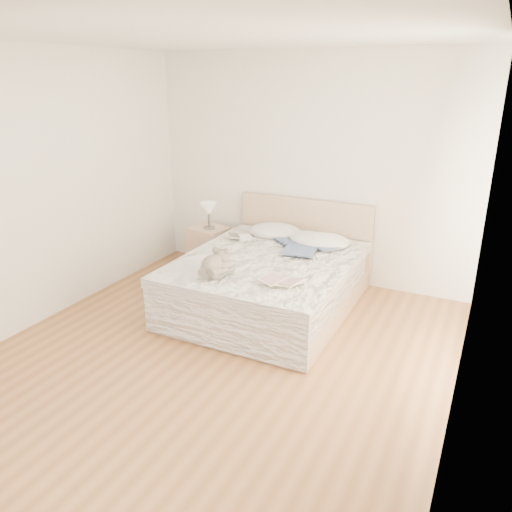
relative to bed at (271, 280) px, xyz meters
The scene contains 16 objects.
floor 1.23m from the bed, 90.00° to the right, with size 4.00×4.50×0.00m, color brown.
ceiling 2.67m from the bed, 90.00° to the right, with size 4.00×4.50×0.00m, color silver.
wall_back 1.49m from the bed, 90.00° to the left, with size 4.00×0.02×2.70m, color white.
wall_left 2.55m from the bed, 149.21° to the right, with size 0.02×4.50×2.70m, color white.
wall_right 2.55m from the bed, 30.79° to the right, with size 0.02×4.50×2.70m, color white.
window 2.46m from the bed, 24.16° to the right, with size 0.02×1.30×1.10m, color white.
bed is the anchor object (origin of this frame).
nightstand 1.40m from the bed, 149.97° to the left, with size 0.45×0.40×0.56m, color tan.
table_lamp 1.44m from the bed, 150.59° to the left, with size 0.26×0.26×0.34m.
pillow_left 0.81m from the bed, 110.69° to the left, with size 0.64×0.44×0.19m, color silver.
pillow_middle 0.70m from the bed, 67.73° to the left, with size 0.55×0.38×0.16m, color silver.
pillow_right 0.78m from the bed, 56.53° to the left, with size 0.58×0.41×0.18m, color white.
blouse 0.49m from the bed, 50.52° to the left, with size 0.54×0.57×0.02m, color navy, non-canonical shape.
photo_book 0.72m from the bed, 149.65° to the left, with size 0.30×0.21×0.02m, color white.
childrens_book 0.85m from the bed, 58.24° to the right, with size 0.37×0.25×0.02m, color beige.
teddy_bear 0.89m from the bed, 108.51° to the right, with size 0.26×0.37×0.20m, color #6A5E52, non-canonical shape.
Camera 1 is at (2.08, -3.38, 2.42)m, focal length 35.00 mm.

